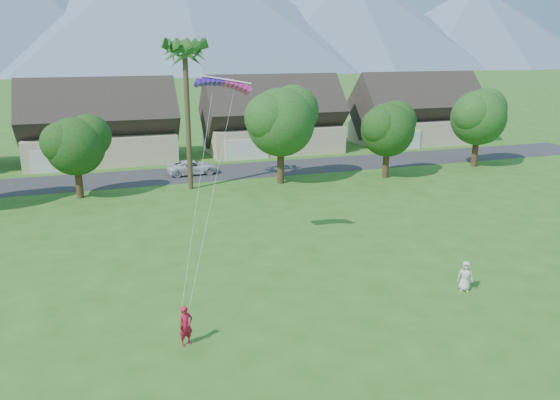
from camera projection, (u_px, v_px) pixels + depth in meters
name	position (u px, v px, depth m)	size (l,w,h in m)	color
ground	(359.00, 357.00, 21.65)	(500.00, 500.00, 0.00)	#2D6019
street	(202.00, 173.00, 52.70)	(90.00, 7.00, 0.01)	#2D2D30
kite_flyer	(186.00, 326.00, 22.33)	(0.63, 0.41, 1.72)	#B31430
watcher	(465.00, 276.00, 27.36)	(0.76, 0.49, 1.55)	silver
parked_car	(193.00, 167.00, 52.25)	(2.23, 4.83, 1.34)	silver
mountain_ridge	(133.00, 7.00, 254.36)	(540.00, 240.00, 70.00)	slate
houses_row	(191.00, 125.00, 60.13)	(72.75, 8.19, 8.86)	beige
tree_row	(200.00, 133.00, 45.47)	(62.27, 6.67, 8.45)	#47301C
fan_palm	(184.00, 47.00, 43.86)	(3.00, 3.00, 13.80)	#4C3D26
parafoil_kite	(223.00, 82.00, 29.35)	(3.08, 1.14, 0.50)	#4418B6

